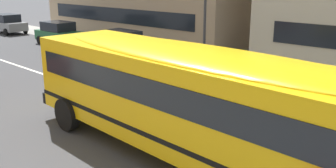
{
  "coord_description": "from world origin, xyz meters",
  "views": [
    {
      "loc": [
        9.33,
        -8.78,
        4.57
      ],
      "look_at": [
        1.93,
        -0.95,
        1.52
      ],
      "focal_mm": 39.75,
      "sensor_mm": 36.0,
      "label": 1
    }
  ],
  "objects_px": {
    "parked_car_white_near_corner": "(122,44)",
    "parked_car_grey_mid_block": "(8,23)",
    "school_bus": "(209,100)",
    "parked_car_green_far_corner": "(59,33)"
  },
  "relations": [
    {
      "from": "parked_car_white_near_corner",
      "to": "parked_car_grey_mid_block",
      "type": "bearing_deg",
      "value": 179.72
    },
    {
      "from": "parked_car_grey_mid_block",
      "to": "school_bus",
      "type": "bearing_deg",
      "value": -15.54
    },
    {
      "from": "school_bus",
      "to": "parked_car_white_near_corner",
      "type": "distance_m",
      "value": 13.9
    },
    {
      "from": "school_bus",
      "to": "parked_car_grey_mid_block",
      "type": "height_order",
      "value": "school_bus"
    },
    {
      "from": "school_bus",
      "to": "parked_car_grey_mid_block",
      "type": "bearing_deg",
      "value": 167.1
    },
    {
      "from": "parked_car_green_far_corner",
      "to": "parked_car_white_near_corner",
      "type": "relative_size",
      "value": 1.02
    },
    {
      "from": "parked_car_green_far_corner",
      "to": "parked_car_grey_mid_block",
      "type": "relative_size",
      "value": 1.01
    },
    {
      "from": "parked_car_white_near_corner",
      "to": "parked_car_green_far_corner",
      "type": "bearing_deg",
      "value": -179.94
    },
    {
      "from": "parked_car_green_far_corner",
      "to": "parked_car_white_near_corner",
      "type": "height_order",
      "value": "same"
    },
    {
      "from": "school_bus",
      "to": "parked_car_green_far_corner",
      "type": "bearing_deg",
      "value": 161.12
    }
  ]
}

